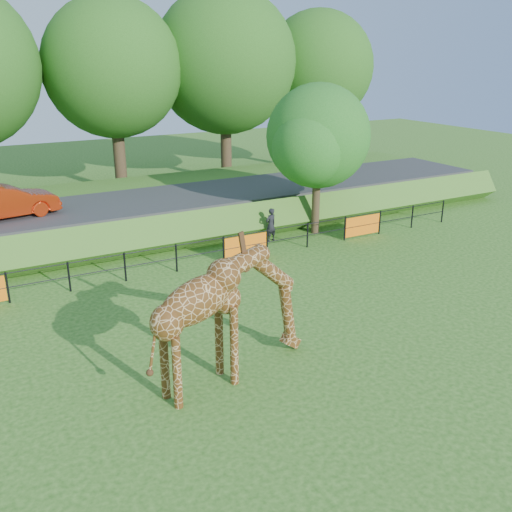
% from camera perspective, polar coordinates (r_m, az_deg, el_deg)
% --- Properties ---
extents(ground, '(90.00, 90.00, 0.00)m').
position_cam_1_polar(ground, '(15.62, 3.10, -10.90)').
color(ground, '#255415').
rests_on(ground, ground).
extents(giraffe, '(4.86, 1.81, 3.42)m').
position_cam_1_polar(giraffe, '(14.35, -2.55, -6.06)').
color(giraffe, '#533011').
rests_on(giraffe, ground).
extents(perimeter_fence, '(28.07, 0.10, 1.10)m').
position_cam_1_polar(perimeter_fence, '(21.93, -7.97, -0.20)').
color(perimeter_fence, black).
rests_on(perimeter_fence, ground).
extents(embankment, '(40.00, 9.00, 1.30)m').
position_cam_1_polar(embankment, '(28.74, -13.45, 4.44)').
color(embankment, '#255415').
rests_on(embankment, ground).
extents(road, '(40.00, 5.00, 0.12)m').
position_cam_1_polar(road, '(27.16, -12.69, 5.18)').
color(road, '#313133').
rests_on(road, embankment).
extents(car_red, '(4.42, 2.15, 1.40)m').
position_cam_1_polar(car_red, '(25.85, -23.84, 4.98)').
color(car_red, '#AD2A0C').
rests_on(car_red, road).
extents(visitor, '(0.62, 0.48, 1.50)m').
position_cam_1_polar(visitor, '(25.26, 1.49, 3.14)').
color(visitor, black).
rests_on(visitor, ground).
extents(tree_east, '(5.40, 4.71, 6.76)m').
position_cam_1_polar(tree_east, '(25.94, 6.37, 11.46)').
color(tree_east, '#352918').
rests_on(tree_east, ground).
extents(bg_tree_line, '(37.30, 8.80, 11.82)m').
position_cam_1_polar(bg_tree_line, '(34.58, -14.35, 17.87)').
color(bg_tree_line, '#352918').
rests_on(bg_tree_line, ground).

